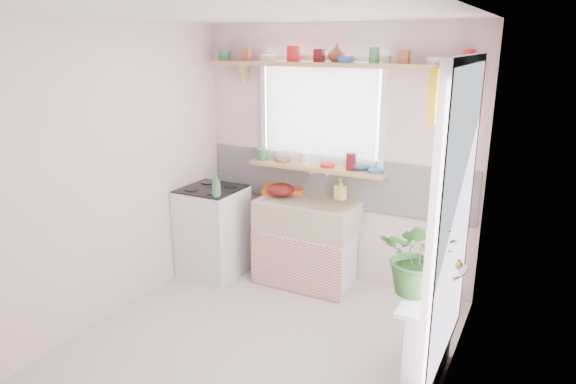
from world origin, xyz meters
The scene contains 19 objects.
room centered at (0.66, 0.86, 1.37)m, with size 3.20×3.20×3.20m.
sink_unit centered at (-0.15, 1.29, 0.43)m, with size 0.95×0.65×1.11m.
cooker centered at (-1.10, 1.05, 0.46)m, with size 0.58×0.58×0.93m.
radiator_ledge centered at (1.30, 0.20, 0.40)m, with size 0.22×0.95×0.78m.
windowsill centered at (-0.15, 1.48, 1.14)m, with size 1.40×0.22×0.04m, color tan.
pine_shelf centered at (0.00, 1.47, 2.12)m, with size 2.52×0.24×0.04m, color tan.
shelf_crockery centered at (-0.02, 1.47, 2.19)m, with size 2.47×0.11×0.12m.
sill_crockery centered at (-0.20, 1.48, 1.21)m, with size 1.35×0.11×0.12m.
dish_tray centered at (-0.53, 1.50, 0.87)m, with size 0.41×0.31×0.04m, color orange.
colander centered at (-0.46, 1.32, 0.91)m, with size 0.28×0.28×0.13m, color #52100E.
jade_plant centered at (1.21, 0.05, 1.03)m, with size 0.46×0.40×0.51m, color #2D5B24.
fruit_bowl centered at (1.33, 0.39, 0.81)m, with size 0.28×0.28×0.07m, color silver.
herb_pot centered at (1.33, 0.20, 0.89)m, with size 0.12×0.08×0.23m, color #386F2C.
soap_bottle_sink centered at (0.11, 1.50, 0.95)m, with size 0.09×0.09×0.21m, color #E9E667.
sill_cup centered at (-0.58, 1.54, 1.21)m, with size 0.13×0.13×0.10m, color beige.
sill_bowl centered at (0.29, 1.54, 1.19)m, with size 0.20×0.20×0.06m, color teal.
shelf_vase centered at (0.02, 1.53, 2.22)m, with size 0.16×0.16×0.17m, color brown.
cooker_bottle centered at (-0.88, 0.83, 1.03)m, with size 0.09×0.09×0.23m, color #3D7B4E.
fruit centered at (1.34, 0.39, 0.87)m, with size 0.20×0.14×0.10m.
Camera 1 is at (1.86, -2.96, 2.32)m, focal length 32.00 mm.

